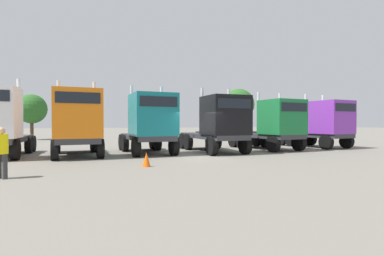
% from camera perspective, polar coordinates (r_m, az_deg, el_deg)
% --- Properties ---
extents(ground, '(200.00, 200.00, 0.00)m').
position_cam_1_polar(ground, '(16.73, 1.57, -5.51)').
color(ground, slate).
extents(semi_truck_orange, '(3.05, 6.19, 4.25)m').
position_cam_1_polar(semi_truck_orange, '(17.64, -20.93, 0.96)').
color(semi_truck_orange, '#333338').
rests_on(semi_truck_orange, ground).
extents(semi_truck_teal, '(3.04, 6.05, 4.17)m').
position_cam_1_polar(semi_truck_teal, '(18.15, -7.92, 1.02)').
color(semi_truck_teal, '#333338').
rests_on(semi_truck_teal, ground).
extents(semi_truck_black, '(2.93, 6.49, 4.11)m').
position_cam_1_polar(semi_truck_black, '(18.91, 5.24, 0.83)').
color(semi_truck_black, '#333338').
rests_on(semi_truck_black, ground).
extents(semi_truck_green, '(3.30, 6.11, 4.01)m').
position_cam_1_polar(semi_truck_green, '(21.44, 15.45, 0.67)').
color(semi_truck_green, '#333338').
rests_on(semi_truck_green, ground).
extents(semi_truck_purple, '(3.40, 5.99, 4.10)m').
position_cam_1_polar(semi_truck_purple, '(24.77, 23.75, 0.84)').
color(semi_truck_purple, '#333338').
rests_on(semi_truck_purple, ground).
extents(visitor_in_hivis, '(0.56, 0.56, 1.74)m').
position_cam_1_polar(visitor_in_hivis, '(12.01, -32.39, -3.39)').
color(visitor_in_hivis, '#333333').
rests_on(visitor_in_hivis, ground).
extents(traffic_cone_near, '(0.36, 0.36, 0.62)m').
position_cam_1_polar(traffic_cone_near, '(13.16, -8.63, -5.93)').
color(traffic_cone_near, '#F2590C').
rests_on(traffic_cone_near, ground).
extents(oak_far_left, '(3.27, 3.27, 5.09)m').
position_cam_1_polar(oak_far_left, '(38.09, -28.12, 3.19)').
color(oak_far_left, '#4C3823').
rests_on(oak_far_left, ground).
extents(oak_far_centre, '(3.47, 3.47, 5.57)m').
position_cam_1_polar(oak_far_centre, '(38.17, -6.64, 3.88)').
color(oak_far_centre, '#4C3823').
rests_on(oak_far_centre, ground).
extents(oak_far_right, '(3.98, 3.98, 6.22)m').
position_cam_1_polar(oak_far_right, '(38.85, 8.84, 4.41)').
color(oak_far_right, '#4C3823').
rests_on(oak_far_right, ground).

